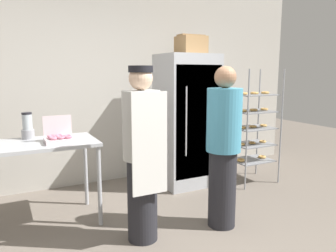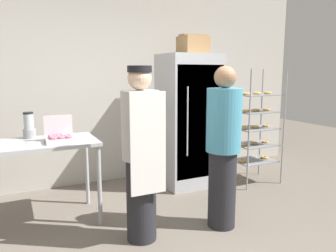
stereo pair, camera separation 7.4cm
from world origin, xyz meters
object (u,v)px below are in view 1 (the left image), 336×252
Objects in this scene: cardboard_storage_box at (191,45)px; person_baker at (142,153)px; refrigerator at (187,121)px; donut_box at (59,138)px; baking_rack at (253,127)px; blender_pitcher at (28,127)px; person_customer at (223,147)px.

person_baker is (-1.27, -1.25, -1.10)m from cardboard_storage_box.
refrigerator is 5.04× the size of cardboard_storage_box.
person_baker is (-1.19, -1.21, -0.06)m from refrigerator.
refrigerator is at bearing -151.65° from cardboard_storage_box.
donut_box is 0.79× the size of cardboard_storage_box.
person_baker is at bearing -135.42° from cardboard_storage_box.
cardboard_storage_box is at bearing 28.35° from refrigerator.
cardboard_storage_box is at bearing 44.58° from person_baker.
donut_box is 2.23m from cardboard_storage_box.
donut_box is at bearing -163.54° from refrigerator.
baking_rack is 2.99m from blender_pitcher.
person_baker is 0.86m from person_customer.
baking_rack is 2.72m from donut_box.
cardboard_storage_box reaches higher than donut_box.
cardboard_storage_box reaches higher than refrigerator.
blender_pitcher is at bearing 126.12° from donut_box.
donut_box is (-1.81, -0.54, 0.02)m from refrigerator.
baking_rack is 0.99× the size of person_baker.
person_baker is 1.00× the size of person_customer.
person_customer is at bearing -142.36° from baking_rack.
person_customer is at bearing -6.90° from person_baker.
refrigerator reaches higher than blender_pitcher.
refrigerator reaches higher than person_customer.
refrigerator is at bearing 158.39° from baking_rack.
donut_box is at bearing -53.88° from blender_pitcher.
cardboard_storage_box is at bearing 17.01° from donut_box.
person_baker is at bearing -46.97° from donut_box.
cardboard_storage_box is (-0.82, 0.40, 1.15)m from baking_rack.
blender_pitcher is 2.09m from person_customer.
blender_pitcher is at bearing 130.75° from person_baker.
cardboard_storage_box is at bearing 72.85° from person_customer.
person_baker is at bearing -49.25° from blender_pitcher.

